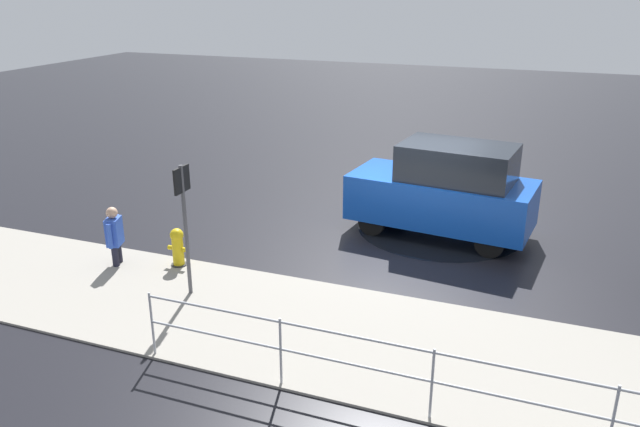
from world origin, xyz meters
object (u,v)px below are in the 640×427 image
(sign_post, at_px, (184,212))
(fire_hydrant, at_px, (178,248))
(moving_hatchback, at_px, (445,190))
(pedestrian, at_px, (114,233))

(sign_post, bearing_deg, fire_hydrant, -47.89)
(moving_hatchback, relative_size, fire_hydrant, 5.08)
(fire_hydrant, distance_m, sign_post, 1.71)
(pedestrian, bearing_deg, fire_hydrant, -161.72)
(moving_hatchback, distance_m, pedestrian, 6.89)
(fire_hydrant, relative_size, pedestrian, 0.66)
(moving_hatchback, bearing_deg, fire_hydrant, 37.89)
(pedestrian, relative_size, sign_post, 0.51)
(moving_hatchback, bearing_deg, sign_post, 50.33)
(moving_hatchback, height_order, pedestrian, moving_hatchback)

